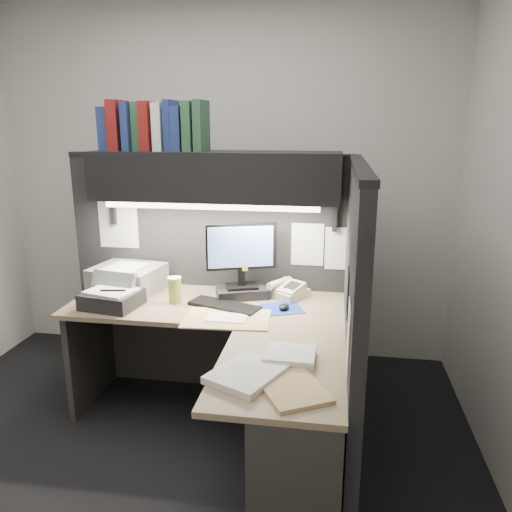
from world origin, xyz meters
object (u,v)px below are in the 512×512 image
object	(u,v)px
overhead_shelf	(215,176)
notebook_stack	(112,299)
keyboard	(224,306)
monitor	(242,268)
desk	(241,396)
telephone	(288,291)
coffee_cup	(175,291)
printer	(128,279)

from	to	relation	value
overhead_shelf	notebook_stack	bearing A→B (deg)	-149.61
keyboard	overhead_shelf	bearing A→B (deg)	132.13
monitor	notebook_stack	size ratio (longest dim) A/B	1.50
desk	notebook_stack	world-z (taller)	notebook_stack
notebook_stack	monitor	bearing A→B (deg)	21.91
desk	telephone	bearing A→B (deg)	77.62
telephone	coffee_cup	world-z (taller)	coffee_cup
telephone	printer	bearing A→B (deg)	-142.88
telephone	notebook_stack	xyz separation A→B (m)	(-1.05, -0.35, 0.01)
monitor	keyboard	world-z (taller)	monitor
overhead_shelf	monitor	distance (m)	0.60
desk	coffee_cup	bearing A→B (deg)	133.58
notebook_stack	printer	bearing A→B (deg)	94.57
desk	notebook_stack	xyz separation A→B (m)	(-0.88, 0.41, 0.34)
overhead_shelf	printer	size ratio (longest dim) A/B	3.66
overhead_shelf	printer	world-z (taller)	overhead_shelf
monitor	printer	distance (m)	0.78
monitor	telephone	distance (m)	0.34
desk	monitor	distance (m)	0.87
overhead_shelf	telephone	distance (m)	0.87
overhead_shelf	desk	bearing A→B (deg)	-68.21
keyboard	coffee_cup	world-z (taller)	coffee_cup
desk	overhead_shelf	distance (m)	1.33
keyboard	coffee_cup	bearing A→B (deg)	-167.60
telephone	printer	size ratio (longest dim) A/B	0.50
coffee_cup	notebook_stack	distance (m)	0.38
coffee_cup	printer	world-z (taller)	printer
monitor	keyboard	xyz separation A→B (m)	(-0.07, -0.20, -0.18)
notebook_stack	desk	bearing A→B (deg)	-25.22
overhead_shelf	notebook_stack	xyz separation A→B (m)	(-0.58, -0.34, -0.72)
overhead_shelf	monitor	size ratio (longest dim) A/B	3.20
telephone	notebook_stack	world-z (taller)	notebook_stack
desk	overhead_shelf	xyz separation A→B (m)	(-0.30, 0.75, 1.06)
monitor	coffee_cup	xyz separation A→B (m)	(-0.39, -0.17, -0.12)
coffee_cup	notebook_stack	xyz separation A→B (m)	(-0.36, -0.14, -0.03)
notebook_stack	overhead_shelf	bearing A→B (deg)	30.39
printer	coffee_cup	bearing A→B (deg)	-13.39
overhead_shelf	coffee_cup	distance (m)	0.76
monitor	printer	size ratio (longest dim) A/B	1.14
monitor	coffee_cup	world-z (taller)	monitor
overhead_shelf	keyboard	world-z (taller)	overhead_shelf
desk	monitor	size ratio (longest dim) A/B	3.51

